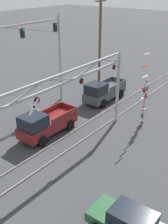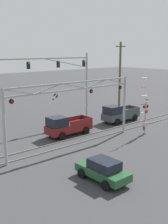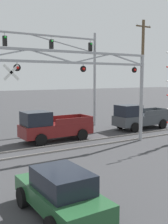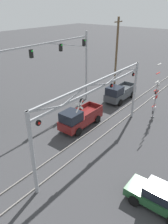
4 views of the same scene
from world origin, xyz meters
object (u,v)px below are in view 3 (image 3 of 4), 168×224
pickup_truck_lead (52,127)px  sedan_waiting (61,192)px  traffic_signal_span (64,60)px  utility_pole_right (142,71)px  crossing_gantry (52,81)px  pickup_truck_following (139,117)px

pickup_truck_lead → sedan_waiting: (-4.55, -10.13, -0.25)m
pickup_truck_lead → traffic_signal_span: bearing=52.0°
traffic_signal_span → sedan_waiting: 16.90m
utility_pole_right → crossing_gantry: bearing=-155.9°
crossing_gantry → pickup_truck_following: crossing_gantry is taller
sedan_waiting → utility_pole_right: bearing=39.0°
pickup_truck_lead → utility_pole_right: size_ratio=0.52×
sedan_waiting → utility_pole_right: (15.45, 12.50, 4.36)m
sedan_waiting → crossing_gantry: bearing=66.0°
traffic_signal_span → crossing_gantry: bearing=-122.6°
pickup_truck_following → utility_pole_right: size_ratio=0.54×
crossing_gantry → pickup_truck_lead: crossing_gantry is taller
crossing_gantry → pickup_truck_lead: 4.80m
crossing_gantry → sedan_waiting: (-3.09, -6.96, -3.55)m
pickup_truck_lead → utility_pole_right: 11.89m
crossing_gantry → pickup_truck_lead: size_ratio=2.73×
pickup_truck_lead → sedan_waiting: pickup_truck_lead is taller
crossing_gantry → sedan_waiting: crossing_gantry is taller
crossing_gantry → traffic_signal_span: (4.56, 7.14, 1.75)m
crossing_gantry → traffic_signal_span: size_ratio=1.10×
crossing_gantry → utility_pole_right: bearing=24.1°
traffic_signal_span → pickup_truck_lead: traffic_signal_span is taller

